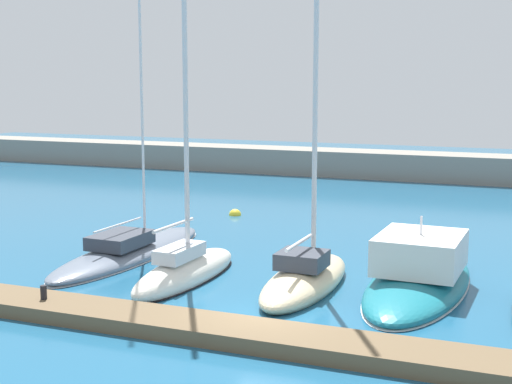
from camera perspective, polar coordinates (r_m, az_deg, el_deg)
ground_plane at (r=22.08m, az=0.89°, el=-10.27°), size 120.00×120.00×0.00m
dock_pier at (r=20.52m, az=-0.81°, el=-11.12°), size 21.69×1.82×0.45m
breakwater_seawall at (r=53.77m, az=13.63°, el=1.95°), size 108.00×3.43×1.92m
sailboat_slate_nearest at (r=30.35m, az=-9.92°, el=-4.49°), size 2.89×10.50×20.50m
sailboat_ivory_second at (r=26.47m, az=-5.58°, el=-6.00°), size 2.06×6.71×13.91m
sailboat_sand_third at (r=25.40m, az=3.90°, el=-6.51°), size 2.23×6.94×15.30m
motorboat_teal_fourth at (r=25.99m, az=12.75°, el=-6.45°), size 3.57×9.64×2.95m
mooring_buoy_yellow at (r=38.88m, az=-1.66°, el=-1.83°), size 0.66×0.66×0.66m
dock_bollard at (r=23.72m, az=-16.38°, el=-7.58°), size 0.20×0.20×0.44m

